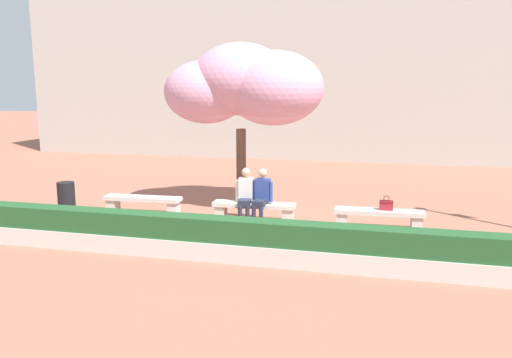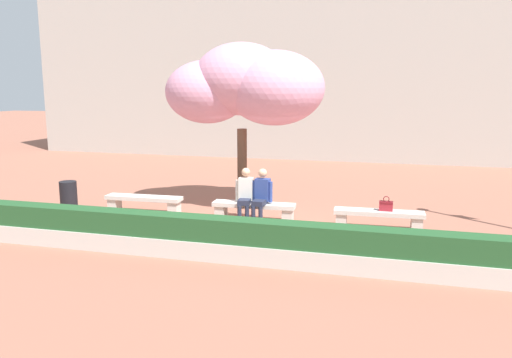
# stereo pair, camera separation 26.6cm
# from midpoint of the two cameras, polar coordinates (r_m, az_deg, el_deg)

# --- Properties ---
(ground_plane) EXTENTS (100.00, 100.00, 0.00)m
(ground_plane) POSITION_cam_midpoint_polar(r_m,az_deg,el_deg) (12.16, 0.38, -4.80)
(ground_plane) COLOR #9E604C
(building_facade) EXTENTS (28.00, 4.00, 7.59)m
(building_facade) POSITION_cam_midpoint_polar(r_m,az_deg,el_deg) (24.15, 8.26, 11.68)
(building_facade) COLOR #B7B2A8
(building_facade) RESTS_ON ground
(stone_bench_west_end) EXTENTS (2.02, 0.50, 0.45)m
(stone_bench_west_end) POSITION_cam_midpoint_polar(r_m,az_deg,el_deg) (13.13, -12.13, -2.51)
(stone_bench_west_end) COLOR beige
(stone_bench_west_end) RESTS_ON ground
(stone_bench_near_west) EXTENTS (2.02, 0.50, 0.45)m
(stone_bench_near_west) POSITION_cam_midpoint_polar(r_m,az_deg,el_deg) (12.09, 0.38, -3.39)
(stone_bench_near_west) COLOR beige
(stone_bench_near_west) RESTS_ON ground
(stone_bench_center) EXTENTS (2.02, 0.50, 0.45)m
(stone_bench_center) POSITION_cam_midpoint_polar(r_m,az_deg,el_deg) (11.70, 14.48, -4.18)
(stone_bench_center) COLOR beige
(stone_bench_center) RESTS_ON ground
(person_seated_left) EXTENTS (0.51, 0.71, 1.29)m
(person_seated_left) POSITION_cam_midpoint_polar(r_m,az_deg,el_deg) (12.00, -0.59, -1.58)
(person_seated_left) COLOR black
(person_seated_left) RESTS_ON ground
(person_seated_right) EXTENTS (0.51, 0.70, 1.29)m
(person_seated_right) POSITION_cam_midpoint_polar(r_m,az_deg,el_deg) (11.90, 1.25, -1.69)
(person_seated_right) COLOR black
(person_seated_right) RESTS_ON ground
(handbag) EXTENTS (0.30, 0.15, 0.34)m
(handbag) POSITION_cam_midpoint_polar(r_m,az_deg,el_deg) (11.66, 15.27, -2.91)
(handbag) COLOR #A3232D
(handbag) RESTS_ON stone_bench_center
(cherry_tree_main) EXTENTS (4.11, 2.69, 4.34)m
(cherry_tree_main) POSITION_cam_midpoint_polar(r_m,az_deg,el_deg) (13.00, -0.46, 10.58)
(cherry_tree_main) COLOR #513828
(cherry_tree_main) RESTS_ON ground
(planter_hedge_foreground) EXTENTS (12.57, 0.50, 0.80)m
(planter_hedge_foreground) POSITION_cam_midpoint_polar(r_m,az_deg,el_deg) (9.47, -4.03, -6.82)
(planter_hedge_foreground) COLOR beige
(planter_hedge_foreground) RESTS_ON ground
(trash_bin) EXTENTS (0.44, 0.44, 0.78)m
(trash_bin) POSITION_cam_midpoint_polar(r_m,az_deg,el_deg) (13.94, -20.12, -1.84)
(trash_bin) COLOR black
(trash_bin) RESTS_ON ground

